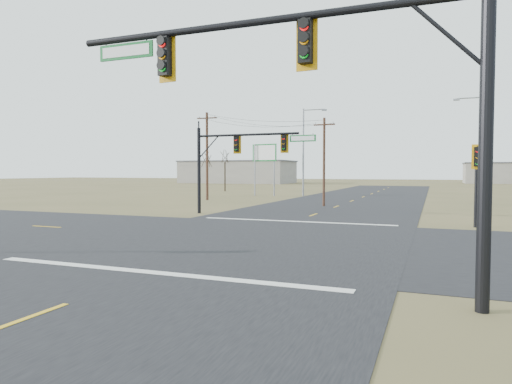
% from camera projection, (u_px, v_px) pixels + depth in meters
% --- Properties ---
extents(ground, '(320.00, 320.00, 0.00)m').
position_uv_depth(ground, '(248.00, 239.00, 20.69)').
color(ground, brown).
rests_on(ground, ground).
extents(road_ew, '(160.00, 14.00, 0.02)m').
position_uv_depth(road_ew, '(248.00, 239.00, 20.69)').
color(road_ew, black).
rests_on(road_ew, ground).
extents(road_ns, '(14.00, 160.00, 0.02)m').
position_uv_depth(road_ns, '(248.00, 239.00, 20.69)').
color(road_ns, black).
rests_on(road_ns, ground).
extents(stop_bar_near, '(12.00, 0.40, 0.01)m').
position_uv_depth(stop_bar_near, '(154.00, 272.00, 13.71)').
color(stop_bar_near, silver).
rests_on(stop_bar_near, road_ns).
extents(stop_bar_far, '(12.00, 0.40, 0.01)m').
position_uv_depth(stop_bar_far, '(295.00, 221.00, 27.67)').
color(stop_bar_far, silver).
rests_on(stop_bar_far, road_ns).
extents(mast_arm_near, '(10.80, 0.45, 7.46)m').
position_uv_depth(mast_arm_near, '(321.00, 74.00, 11.02)').
color(mast_arm_near, black).
rests_on(mast_arm_near, ground).
extents(mast_arm_far, '(8.82, 0.53, 6.21)m').
position_uv_depth(mast_arm_far, '(240.00, 151.00, 31.97)').
color(mast_arm_far, black).
rests_on(mast_arm_far, ground).
extents(pedestal_signal_ne, '(0.58, 0.51, 4.56)m').
position_uv_depth(pedestal_signal_ne, '(477.00, 167.00, 24.67)').
color(pedestal_signal_ne, black).
rests_on(pedestal_signal_ne, ground).
extents(utility_pole_near, '(1.89, 0.22, 7.73)m').
position_uv_depth(utility_pole_near, '(324.00, 160.00, 39.78)').
color(utility_pole_near, '#492D1F').
rests_on(utility_pole_near, ground).
extents(utility_pole_far, '(2.28, 0.27, 9.30)m').
position_uv_depth(utility_pole_far, '(207.00, 155.00, 48.42)').
color(utility_pole_far, '#492D1F').
rests_on(utility_pole_far, ground).
extents(highway_sign, '(3.39, 0.77, 6.46)m').
position_uv_depth(highway_sign, '(264.00, 159.00, 56.73)').
color(highway_sign, gray).
rests_on(highway_sign, ground).
extents(streetlight_a, '(2.84, 0.30, 10.22)m').
position_uv_depth(streetlight_a, '(481.00, 143.00, 42.96)').
color(streetlight_a, gray).
rests_on(streetlight_a, ground).
extents(streetlight_c, '(3.02, 0.49, 10.76)m').
position_uv_depth(streetlight_c, '(305.00, 147.00, 56.04)').
color(streetlight_c, gray).
rests_on(streetlight_c, ground).
extents(bare_tree_a, '(3.12, 3.12, 5.77)m').
position_uv_depth(bare_tree_a, '(207.00, 159.00, 56.08)').
color(bare_tree_a, black).
rests_on(bare_tree_a, ground).
extents(bare_tree_b, '(3.11, 3.11, 6.77)m').
position_uv_depth(bare_tree_b, '(225.00, 156.00, 69.68)').
color(bare_tree_b, black).
rests_on(bare_tree_b, ground).
extents(warehouse_left, '(28.00, 14.00, 5.50)m').
position_uv_depth(warehouse_left, '(238.00, 172.00, 118.85)').
color(warehouse_left, gray).
rests_on(warehouse_left, ground).
extents(warehouse_mid, '(20.00, 12.00, 5.00)m').
position_uv_depth(warehouse_mid, '(508.00, 174.00, 113.81)').
color(warehouse_mid, gray).
rests_on(warehouse_mid, ground).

